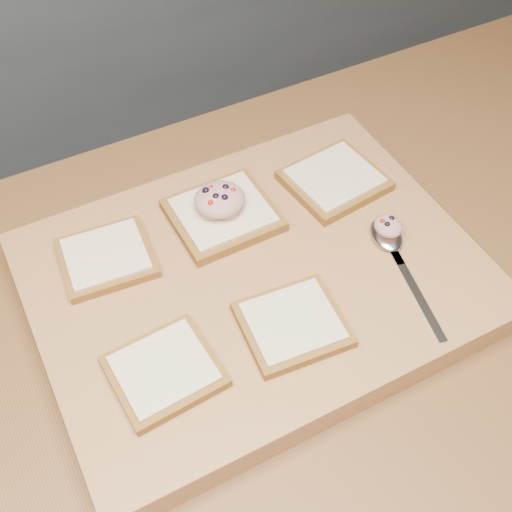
{
  "coord_description": "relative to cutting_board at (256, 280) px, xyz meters",
  "views": [
    {
      "loc": [
        -0.18,
        -0.38,
        1.56
      ],
      "look_at": [
        0.04,
        0.05,
        0.97
      ],
      "focal_mm": 45.0,
      "sensor_mm": 36.0,
      "label": 1
    }
  ],
  "objects": [
    {
      "name": "island_counter",
      "position": [
        -0.04,
        -0.05,
        -0.47
      ],
      "size": [
        2.0,
        0.8,
        0.9
      ],
      "color": "slate",
      "rests_on": "ground"
    },
    {
      "name": "back_counter",
      "position": [
        -0.04,
        1.38,
        -0.45
      ],
      "size": [
        3.6,
        0.62,
        0.94
      ],
      "color": "slate",
      "rests_on": "ground"
    },
    {
      "name": "cutting_board",
      "position": [
        0.0,
        0.0,
        0.0
      ],
      "size": [
        0.53,
        0.4,
        0.04
      ],
      "primitive_type": "cube",
      "color": "tan",
      "rests_on": "island_counter"
    },
    {
      "name": "bread_far_left",
      "position": [
        -0.16,
        0.1,
        0.03
      ],
      "size": [
        0.12,
        0.11,
        0.02
      ],
      "color": "brown",
      "rests_on": "cutting_board"
    },
    {
      "name": "bread_far_center",
      "position": [
        0.0,
        0.09,
        0.03
      ],
      "size": [
        0.13,
        0.12,
        0.02
      ],
      "color": "brown",
      "rests_on": "cutting_board"
    },
    {
      "name": "bread_far_right",
      "position": [
        0.16,
        0.08,
        0.03
      ],
      "size": [
        0.13,
        0.12,
        0.02
      ],
      "color": "brown",
      "rests_on": "cutting_board"
    },
    {
      "name": "bread_near_left",
      "position": [
        -0.15,
        -0.08,
        0.03
      ],
      "size": [
        0.12,
        0.11,
        0.02
      ],
      "color": "brown",
      "rests_on": "cutting_board"
    },
    {
      "name": "bread_near_center",
      "position": [
        -0.0,
        -0.09,
        0.03
      ],
      "size": [
        0.12,
        0.11,
        0.02
      ],
      "color": "brown",
      "rests_on": "cutting_board"
    },
    {
      "name": "tuna_salad_dollop",
      "position": [
        -0.0,
        0.1,
        0.05
      ],
      "size": [
        0.07,
        0.06,
        0.03
      ],
      "color": "tan",
      "rests_on": "bread_far_center"
    },
    {
      "name": "spoon",
      "position": [
        0.17,
        -0.05,
        0.03
      ],
      "size": [
        0.06,
        0.19,
        0.01
      ],
      "color": "silver",
      "rests_on": "cutting_board"
    },
    {
      "name": "spoon_salad",
      "position": [
        0.17,
        -0.03,
        0.04
      ],
      "size": [
        0.03,
        0.04,
        0.02
      ],
      "color": "tan",
      "rests_on": "spoon"
    }
  ]
}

